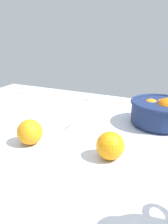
% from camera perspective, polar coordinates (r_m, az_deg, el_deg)
% --- Properties ---
extents(ground_plane, '(1.48, 1.08, 0.03)m').
position_cam_1_polar(ground_plane, '(0.81, -2.38, -7.07)').
color(ground_plane, silver).
extents(fruit_bowl, '(0.23, 0.23, 0.11)m').
position_cam_1_polar(fruit_bowl, '(0.93, 18.30, 0.14)').
color(fruit_bowl, navy).
rests_on(fruit_bowl, ground_plane).
extents(loose_orange_0, '(0.08, 0.08, 0.08)m').
position_cam_1_polar(loose_orange_0, '(0.66, 6.51, -8.28)').
color(loose_orange_0, orange).
rests_on(loose_orange_0, ground_plane).
extents(loose_orange_2, '(0.08, 0.08, 0.08)m').
position_cam_1_polar(loose_orange_2, '(0.76, -13.23, -4.83)').
color(loose_orange_2, orange).
rests_on(loose_orange_2, ground_plane).
extents(spoon, '(0.12, 0.11, 0.01)m').
position_cam_1_polar(spoon, '(1.20, -0.48, 3.09)').
color(spoon, silver).
rests_on(spoon, ground_plane).
extents(herb_sprig_0, '(0.01, 0.07, 0.01)m').
position_cam_1_polar(herb_sprig_0, '(0.88, -3.90, -3.52)').
color(herb_sprig_0, '#557942').
rests_on(herb_sprig_0, ground_plane).
extents(herb_sprig_1, '(0.05, 0.03, 0.01)m').
position_cam_1_polar(herb_sprig_1, '(1.37, -16.41, 4.38)').
color(herb_sprig_1, '#366D31').
rests_on(herb_sprig_1, ground_plane).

